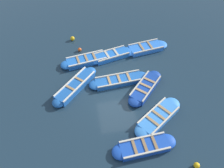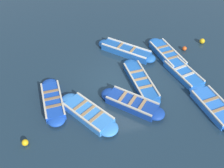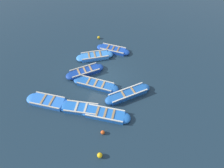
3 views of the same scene
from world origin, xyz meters
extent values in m
plane|color=#1C303F|center=(0.00, 0.00, 0.00)|extent=(120.00, 120.00, 0.00)
cube|color=#1E59AD|center=(-2.45, 0.71, 0.19)|extent=(2.58, 2.66, 0.38)
ellipsoid|color=#1E59AD|center=(-3.45, -0.34, 0.19)|extent=(1.05, 1.05, 0.38)
ellipsoid|color=#1E59AD|center=(-1.44, 1.77, 0.19)|extent=(1.05, 1.05, 0.38)
cube|color=silver|center=(-2.19, 0.47, 0.42)|extent=(2.03, 2.12, 0.07)
cube|color=silver|center=(-2.71, 0.96, 0.42)|extent=(2.03, 2.12, 0.07)
cube|color=#9E7A51|center=(-2.73, 0.41, 0.40)|extent=(0.60, 0.58, 0.04)
cube|color=#9E7A51|center=(-2.16, 1.01, 0.40)|extent=(0.60, 0.58, 0.04)
cube|color=navy|center=(1.62, -0.18, 0.18)|extent=(2.30, 2.35, 0.36)
ellipsoid|color=navy|center=(0.79, -1.04, 0.18)|extent=(1.18, 1.18, 0.36)
ellipsoid|color=navy|center=(2.45, 0.69, 0.18)|extent=(1.18, 1.18, 0.36)
cube|color=#B2AD9E|center=(1.92, -0.46, 0.39)|extent=(1.68, 1.75, 0.07)
cube|color=#B2AD9E|center=(1.33, 0.11, 0.39)|extent=(1.68, 1.75, 0.07)
cube|color=#9E7A51|center=(1.27, -0.54, 0.38)|extent=(0.66, 0.64, 0.04)
cube|color=#9E7A51|center=(1.62, -0.18, 0.38)|extent=(0.66, 0.64, 0.04)
cube|color=#9E7A51|center=(1.98, 0.19, 0.38)|extent=(0.66, 0.64, 0.04)
cube|color=#1947B7|center=(0.53, -3.77, 0.15)|extent=(2.39, 1.01, 0.30)
ellipsoid|color=#1947B7|center=(-0.65, -3.83, 0.15)|extent=(0.89, 0.86, 0.30)
ellipsoid|color=#1947B7|center=(1.70, -3.71, 0.15)|extent=(0.89, 0.86, 0.30)
cube|color=beige|center=(0.55, -4.17, 0.34)|extent=(2.31, 0.20, 0.07)
cube|color=beige|center=(0.51, -3.37, 0.34)|extent=(2.31, 0.20, 0.07)
cube|color=olive|center=(0.03, -3.80, 0.32)|extent=(0.18, 0.79, 0.04)
cube|color=olive|center=(0.53, -3.77, 0.32)|extent=(0.18, 0.79, 0.04)
cube|color=olive|center=(1.03, -3.74, 0.32)|extent=(0.18, 0.79, 0.04)
cube|color=blue|center=(-1.56, 2.92, 0.16)|extent=(2.73, 1.34, 0.33)
ellipsoid|color=blue|center=(-2.85, 2.71, 0.16)|extent=(1.01, 0.98, 0.33)
ellipsoid|color=blue|center=(-0.27, 3.14, 0.16)|extent=(1.01, 0.98, 0.33)
cube|color=silver|center=(-1.49, 2.51, 0.36)|extent=(2.54, 0.50, 0.07)
cube|color=silver|center=(-1.63, 3.34, 0.36)|extent=(2.54, 0.50, 0.07)
cube|color=#9E7A51|center=(-2.11, 2.83, 0.35)|extent=(0.27, 0.83, 0.04)
cube|color=#9E7A51|center=(-1.56, 2.92, 0.35)|extent=(0.27, 0.83, 0.04)
cube|color=#9E7A51|center=(-1.01, 3.02, 0.35)|extent=(0.27, 0.83, 0.04)
cube|color=#3884E0|center=(1.72, -2.28, 0.16)|extent=(2.56, 2.18, 0.33)
ellipsoid|color=#3884E0|center=(0.72, -2.96, 0.16)|extent=(1.28, 1.27, 0.33)
ellipsoid|color=#3884E0|center=(2.72, -1.60, 0.16)|extent=(1.28, 1.27, 0.33)
cube|color=beige|center=(1.98, -2.66, 0.36)|extent=(2.01, 1.40, 0.07)
cube|color=beige|center=(1.47, -1.91, 0.36)|extent=(2.01, 1.40, 0.07)
cube|color=#9E7A51|center=(1.30, -2.57, 0.35)|extent=(0.60, 0.79, 0.04)
cube|color=#9E7A51|center=(1.72, -2.28, 0.35)|extent=(0.60, 0.79, 0.04)
cube|color=#9E7A51|center=(2.15, -1.99, 0.35)|extent=(0.60, 0.79, 0.04)
cube|color=#1E59AD|center=(0.21, 0.72, 0.14)|extent=(2.94, 1.07, 0.29)
ellipsoid|color=#1E59AD|center=(-1.23, 0.62, 0.14)|extent=(0.89, 0.86, 0.29)
ellipsoid|color=#1E59AD|center=(1.65, 0.82, 0.14)|extent=(0.89, 0.86, 0.29)
cube|color=#B2AD9E|center=(0.24, 0.33, 0.32)|extent=(2.83, 0.27, 0.07)
cube|color=#B2AD9E|center=(0.18, 1.12, 0.32)|extent=(2.83, 0.27, 0.07)
cube|color=#9E7A51|center=(-0.40, 0.68, 0.31)|extent=(0.19, 0.78, 0.04)
cube|color=#9E7A51|center=(0.21, 0.72, 0.31)|extent=(0.19, 0.78, 0.04)
cube|color=#9E7A51|center=(0.82, 0.77, 0.31)|extent=(0.19, 0.78, 0.04)
cube|color=blue|center=(0.19, 3.12, 0.15)|extent=(2.47, 1.42, 0.31)
ellipsoid|color=blue|center=(-0.94, 2.85, 0.15)|extent=(1.04, 1.02, 0.31)
ellipsoid|color=blue|center=(1.32, 3.39, 0.15)|extent=(1.04, 1.02, 0.31)
cube|color=beige|center=(0.28, 2.72, 0.34)|extent=(2.23, 0.60, 0.07)
cube|color=beige|center=(0.09, 3.53, 0.34)|extent=(2.23, 0.60, 0.07)
cube|color=beige|center=(-0.13, 3.05, 0.33)|extent=(0.32, 0.81, 0.04)
cube|color=beige|center=(0.51, 3.20, 0.33)|extent=(0.32, 0.81, 0.04)
cube|color=blue|center=(2.72, 3.49, 0.15)|extent=(2.45, 1.37, 0.30)
ellipsoid|color=blue|center=(1.57, 3.32, 0.15)|extent=(1.12, 1.09, 0.30)
cube|color=beige|center=(2.79, 3.01, 0.34)|extent=(2.27, 0.41, 0.07)
cube|color=beige|center=(2.65, 3.96, 0.34)|extent=(2.27, 0.41, 0.07)
cube|color=#9E7A51|center=(2.39, 3.44, 0.32)|extent=(0.27, 0.92, 0.04)
cube|color=#9E7A51|center=(3.04, 3.54, 0.32)|extent=(0.27, 0.92, 0.04)
sphere|color=#EAB214|center=(2.61, -5.07, 0.14)|extent=(0.28, 0.28, 0.28)
sphere|color=#E05119|center=(-1.92, 4.18, 0.13)|extent=(0.26, 0.26, 0.26)
sphere|color=#EAB214|center=(-2.34, 5.56, 0.16)|extent=(0.32, 0.32, 0.32)
camera|label=1|loc=(-1.86, -8.23, 9.89)|focal=35.00mm
camera|label=2|loc=(9.47, -3.08, 9.26)|focal=42.00mm
camera|label=3|loc=(-4.27, 8.47, 10.59)|focal=28.00mm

